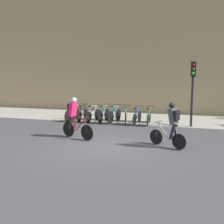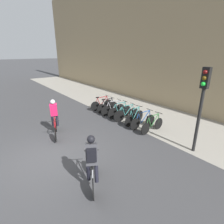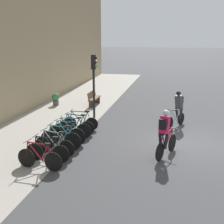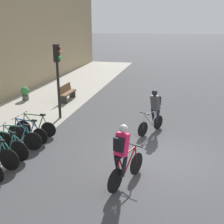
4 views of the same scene
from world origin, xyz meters
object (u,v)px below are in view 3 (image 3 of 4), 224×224
parked_bike_1 (48,151)px  parked_bike_2 (55,145)px  parked_bike_5 (72,129)px  traffic_light_pole (94,74)px  cyclist_grey (178,107)px  bench (94,98)px  parked_bike_0 (40,158)px  potted_plant (56,99)px  parked_bike_3 (61,139)px  parked_bike_4 (67,134)px  parked_bike_7 (81,122)px  cyclist_pink (165,133)px  parked_bike_6 (77,126)px

parked_bike_1 → parked_bike_2: bearing=-0.1°
parked_bike_5 → traffic_light_pole: bearing=-1.0°
cyclist_grey → bench: size_ratio=1.06×
parked_bike_0 → bench: parked_bike_0 is taller
parked_bike_2 → potted_plant: bearing=21.5°
parked_bike_1 → bench: bearing=4.8°
parked_bike_2 → parked_bike_3: 0.65m
bench → potted_plant: bench is taller
parked_bike_0 → parked_bike_3: parked_bike_3 is taller
parked_bike_1 → parked_bike_5: parked_bike_5 is taller
traffic_light_pole → bench: traffic_light_pole is taller
parked_bike_1 → potted_plant: size_ratio=2.07×
parked_bike_4 → parked_bike_5: parked_bike_4 is taller
parked_bike_2 → parked_bike_7: (3.23, -0.00, -0.01)m
cyclist_grey → parked_bike_1: bearing=140.6°
parked_bike_4 → bench: (7.09, 0.76, 0.06)m
cyclist_grey → parked_bike_5: bearing=122.4°
parked_bike_5 → potted_plant: bearing=27.5°
parked_bike_5 → parked_bike_7: parked_bike_5 is taller
cyclist_grey → potted_plant: cyclist_grey is taller
cyclist_pink → parked_bike_6: 4.48m
traffic_light_pole → parked_bike_1: bearing=179.4°
parked_bike_3 → parked_bike_5: 1.29m
parked_bike_6 → potted_plant: size_ratio=2.15×
traffic_light_pole → cyclist_pink: bearing=-141.4°
cyclist_pink → parked_bike_3: 4.00m
parked_bike_6 → bench: size_ratio=1.03×
potted_plant → parked_bike_3: bearing=-156.8°
parked_bike_3 → parked_bike_7: size_ratio=1.03×
cyclist_grey → parked_bike_2: bearing=137.0°
parked_bike_5 → parked_bike_2: bearing=-180.0°
cyclist_grey → parked_bike_3: bearing=132.8°
traffic_light_pole → parked_bike_2: bearing=179.3°
parked_bike_5 → traffic_light_pole: size_ratio=0.50×
parked_bike_7 → cyclist_grey: bearing=-71.1°
parked_bike_2 → parked_bike_5: bearing=0.0°
bench → parked_bike_1: bearing=-175.2°
parked_bike_0 → cyclist_pink: bearing=-64.9°
parked_bike_2 → traffic_light_pole: size_ratio=0.49×
parked_bike_1 → parked_bike_3: bearing=0.0°
parked_bike_7 → bench: bearing=8.4°
parked_bike_4 → bench: bearing=6.1°
cyclist_pink → traffic_light_pole: bearing=38.6°
cyclist_pink → potted_plant: cyclist_pink is taller
parked_bike_0 → traffic_light_pole: (6.74, -0.06, 1.94)m
traffic_light_pole → bench: (2.93, 0.82, -1.87)m
parked_bike_2 → parked_bike_7: parked_bike_2 is taller
traffic_light_pole → bench: bearing=15.7°
cyclist_grey → parked_bike_7: cyclist_grey is taller
cyclist_grey → potted_plant: (3.15, 7.52, -0.51)m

